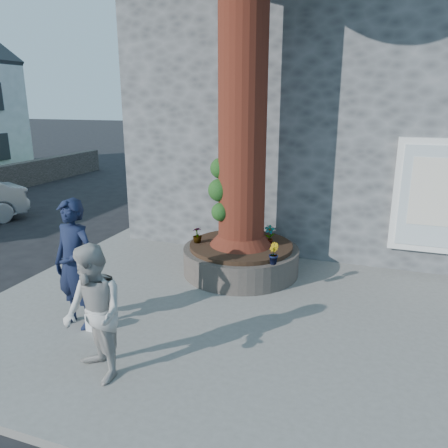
% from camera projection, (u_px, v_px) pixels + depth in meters
% --- Properties ---
extents(ground, '(120.00, 120.00, 0.00)m').
position_uv_depth(ground, '(159.00, 315.00, 7.31)').
color(ground, black).
rests_on(ground, ground).
extents(pavement, '(9.00, 8.00, 0.12)m').
position_uv_depth(pavement, '(261.00, 300.00, 7.72)').
color(pavement, slate).
rests_on(pavement, ground).
extents(yellow_line, '(0.10, 30.00, 0.01)m').
position_uv_depth(yellow_line, '(52.00, 271.00, 9.20)').
color(yellow_line, yellow).
rests_on(yellow_line, ground).
extents(stone_shop, '(10.30, 8.30, 6.30)m').
position_uv_depth(stone_shop, '(356.00, 111.00, 12.16)').
color(stone_shop, '#46494B').
rests_on(stone_shop, ground).
extents(planter, '(2.30, 2.30, 0.60)m').
position_uv_depth(planter, '(241.00, 258.00, 8.76)').
color(planter, black).
rests_on(planter, pavement).
extents(man, '(0.79, 0.58, 1.99)m').
position_uv_depth(man, '(75.00, 264.00, 6.51)').
color(man, '#121932').
rests_on(man, pavement).
extents(woman, '(1.06, 1.01, 1.73)m').
position_uv_depth(woman, '(94.00, 314.00, 5.27)').
color(woman, '#ACA9A5').
rests_on(woman, pavement).
extents(shopping_bag, '(0.20, 0.12, 0.28)m').
position_uv_depth(shopping_bag, '(93.00, 322.00, 6.56)').
color(shopping_bag, white).
rests_on(shopping_bag, pavement).
extents(plant_a, '(0.22, 0.17, 0.39)m').
position_uv_depth(plant_a, '(269.00, 235.00, 8.58)').
color(plant_a, gray).
rests_on(plant_a, planter).
extents(plant_b, '(0.28, 0.28, 0.37)m').
position_uv_depth(plant_b, '(273.00, 254.00, 7.58)').
color(plant_b, gray).
rests_on(plant_b, planter).
extents(plant_c, '(0.26, 0.26, 0.32)m').
position_uv_depth(plant_c, '(197.00, 235.00, 8.71)').
color(plant_c, gray).
rests_on(plant_c, planter).
extents(plant_d, '(0.31, 0.33, 0.30)m').
position_uv_depth(plant_d, '(258.00, 226.00, 9.36)').
color(plant_d, gray).
rests_on(plant_d, planter).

